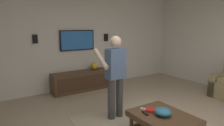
% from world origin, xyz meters
% --- Properties ---
extents(wall_back_tv, '(0.10, 7.02, 2.86)m').
position_xyz_m(wall_back_tv, '(3.15, 0.00, 1.43)').
color(wall_back_tv, silver).
rests_on(wall_back_tv, ground).
extents(coffee_table, '(1.00, 0.80, 0.40)m').
position_xyz_m(coffee_table, '(-0.18, -0.01, 0.30)').
color(coffee_table, '#513823').
rests_on(coffee_table, ground).
extents(media_console, '(0.45, 1.70, 0.55)m').
position_xyz_m(media_console, '(2.81, 0.08, 0.28)').
color(media_console, '#513823').
rests_on(media_console, ground).
extents(tv, '(0.05, 1.02, 0.57)m').
position_xyz_m(tv, '(3.05, 0.08, 1.42)').
color(tv, black).
extents(person_standing, '(0.54, 0.54, 1.64)m').
position_xyz_m(person_standing, '(0.87, 0.23, 0.93)').
color(person_standing, '#3F3F3F').
rests_on(person_standing, ground).
extents(bowl, '(0.27, 0.27, 0.12)m').
position_xyz_m(bowl, '(-0.18, 0.00, 0.46)').
color(bowl, teal).
rests_on(bowl, coffee_table).
extents(remote_white, '(0.16, 0.10, 0.02)m').
position_xyz_m(remote_white, '(0.14, 0.11, 0.41)').
color(remote_white, white).
rests_on(remote_white, coffee_table).
extents(remote_black, '(0.16, 0.08, 0.02)m').
position_xyz_m(remote_black, '(0.02, 0.21, 0.41)').
color(remote_black, black).
rests_on(remote_black, coffee_table).
extents(book, '(0.27, 0.27, 0.04)m').
position_xyz_m(book, '(0.03, 0.03, 0.42)').
color(book, red).
rests_on(book, coffee_table).
extents(vase_round, '(0.22, 0.22, 0.22)m').
position_xyz_m(vase_round, '(2.84, -0.34, 0.66)').
color(vase_round, gold).
rests_on(vase_round, media_console).
extents(wall_speaker_left, '(0.06, 0.12, 0.22)m').
position_xyz_m(wall_speaker_left, '(3.07, -0.89, 1.47)').
color(wall_speaker_left, black).
extents(wall_speaker_right, '(0.06, 0.12, 0.22)m').
position_xyz_m(wall_speaker_right, '(3.07, 1.22, 1.49)').
color(wall_speaker_right, black).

